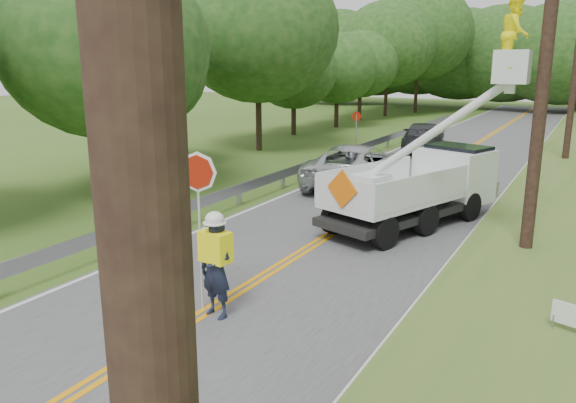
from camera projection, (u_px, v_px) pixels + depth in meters
The scene contains 12 objects.
ground at pixel (97, 380), 8.55m from camera, with size 140.00×140.00×0.00m, color #3E581F.
road at pixel (394, 195), 20.44m from camera, with size 7.20×96.00×0.03m.
guardrail at pixel (307, 167), 22.97m from camera, with size 0.18×48.00×0.77m.
utility_poles at pixel (569, 45), 19.39m from camera, with size 1.60×43.30×10.00m.
treeline_left at pixel (333, 43), 37.96m from camera, with size 10.51×54.83×11.74m.
treeline_horizon at pixel (571, 54), 53.36m from camera, with size 58.29×15.63×12.71m.
flagger at pixel (215, 261), 10.43m from camera, with size 1.19×0.55×3.10m.
bucket_truck at pixel (435, 176), 16.59m from camera, with size 4.99×6.47×6.16m.
suv_silver at pixel (356, 165), 21.72m from camera, with size 2.71×5.87×1.63m, color silver.
suv_darkgrey at pixel (424, 137), 30.25m from camera, with size 2.15×5.29×1.54m, color #323539.
stop_sign_permanent at pixel (356, 128), 28.17m from camera, with size 0.49×0.06×2.32m.
yard_sign at pixel (569, 316), 9.37m from camera, with size 0.54×0.20×0.81m.
Camera 1 is at (6.24, -5.29, 4.70)m, focal length 35.11 mm.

